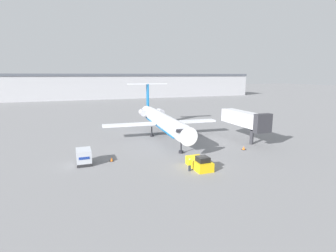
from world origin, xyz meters
TOP-DOWN VIEW (x-y plane):
  - ground_plane at (0.00, 0.00)m, footprint 600.00×600.00m
  - terminal_building at (0.00, 120.00)m, footprint 180.00×16.80m
  - airplane_main at (1.02, 19.67)m, footprint 24.40×30.83m
  - pushback_tug at (-0.17, -0.10)m, footprint 2.19×4.73m
  - luggage_cart at (-15.33, 7.16)m, footprint 2.08×2.97m
  - worker_near_tug at (-1.96, -0.70)m, footprint 0.40×0.25m
  - traffic_cone_left at (-11.34, 7.14)m, footprint 0.59×0.59m
  - traffic_cone_right at (11.34, 5.47)m, footprint 0.66×0.66m
  - jet_bridge at (15.00, 10.49)m, footprint 3.20×12.14m

SIDE VIEW (x-z plane):
  - ground_plane at x=0.00m, z-range 0.00..0.00m
  - traffic_cone_left at x=-11.34m, z-range -0.02..0.59m
  - traffic_cone_right at x=11.34m, z-range -0.02..0.59m
  - pushback_tug at x=-0.17m, z-range -0.24..1.70m
  - worker_near_tug at x=-1.96m, z-range 0.05..1.84m
  - luggage_cart at x=-15.33m, z-range 0.00..2.28m
  - airplane_main at x=1.02m, z-range -1.74..9.04m
  - jet_bridge at x=15.00m, z-range 1.35..7.54m
  - terminal_building at x=0.00m, z-range 0.03..13.64m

